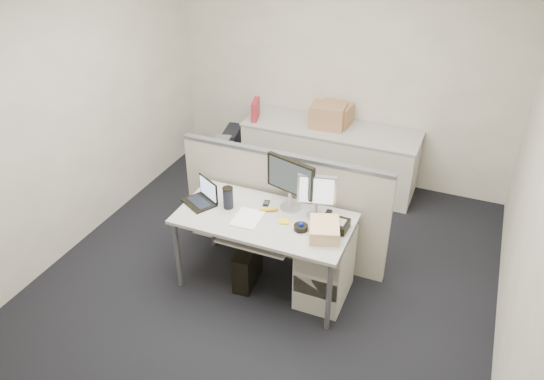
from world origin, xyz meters
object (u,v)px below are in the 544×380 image
at_px(monitor_main, 290,184).
at_px(laptop, 198,193).
at_px(desk_phone, 335,224).
at_px(desk, 264,223).

xyz_separation_m(monitor_main, laptop, (-0.77, -0.25, -0.13)).
bearing_deg(desk_phone, monitor_main, 164.78).
height_order(desk, laptop, laptop).
bearing_deg(laptop, desk, 32.01).
bearing_deg(desk, desk_phone, 7.59).
relative_size(monitor_main, laptop, 1.68).
bearing_deg(desk_phone, laptop, -172.81).
height_order(laptop, desk_phone, laptop).
xyz_separation_m(laptop, desk_phone, (1.22, 0.11, -0.07)).
distance_m(desk, laptop, 0.64).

